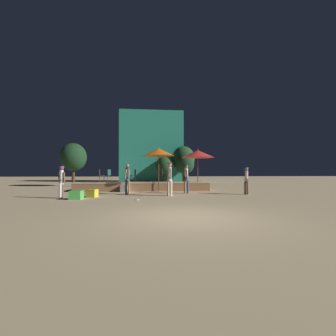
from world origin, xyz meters
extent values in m
plane|color=tan|center=(0.00, 0.00, 0.00)|extent=(120.00, 120.00, 0.00)
cube|color=olive|center=(-1.41, 10.37, 0.28)|extent=(9.44, 3.01, 0.55)
cube|color=#CCB793|center=(-1.41, 8.90, 0.59)|extent=(9.44, 0.12, 0.08)
cylinder|color=brown|center=(2.50, 9.06, 1.19)|extent=(0.05, 0.05, 2.37)
cone|color=red|center=(2.50, 9.06, 2.63)|extent=(2.32, 2.32, 0.52)
sphere|color=red|center=(2.50, 9.06, 2.93)|extent=(0.08, 0.08, 0.08)
cylinder|color=brown|center=(-0.32, 8.72, 1.23)|extent=(0.05, 0.05, 2.46)
cone|color=orange|center=(-0.32, 8.72, 2.70)|extent=(2.16, 2.16, 0.49)
sphere|color=orange|center=(-0.32, 8.72, 2.99)|extent=(0.08, 0.08, 0.08)
cube|color=white|center=(-2.62, 8.70, 0.24)|extent=(0.56, 0.56, 0.49)
cube|color=yellow|center=(-4.03, 5.71, 0.21)|extent=(0.56, 0.56, 0.42)
cube|color=#4CC651|center=(-4.58, 4.78, 0.21)|extent=(0.59, 0.59, 0.43)
cylinder|color=#997051|center=(-2.22, 7.05, 0.42)|extent=(0.13, 0.13, 0.85)
cylinder|color=#2D4C7F|center=(-2.37, 7.13, 0.42)|extent=(0.13, 0.13, 0.85)
cylinder|color=#2D4C7F|center=(-2.30, 7.09, 0.93)|extent=(0.22, 0.22, 0.24)
cylinder|color=#333842|center=(-2.30, 7.09, 1.27)|extent=(0.22, 0.22, 0.65)
cylinder|color=#997051|center=(-2.21, 7.25, 1.21)|extent=(0.14, 0.17, 0.58)
cylinder|color=#997051|center=(-2.38, 6.93, 1.21)|extent=(0.15, 0.18, 0.58)
sphere|color=#997051|center=(-2.30, 7.09, 1.72)|extent=(0.23, 0.23, 0.23)
cylinder|color=#997051|center=(4.76, 6.33, 0.37)|extent=(0.13, 0.13, 0.74)
cylinder|color=#997051|center=(4.86, 6.22, 0.37)|extent=(0.13, 0.13, 0.74)
cylinder|color=#2D4C7F|center=(4.81, 6.27, 0.82)|extent=(0.19, 0.19, 0.24)
cylinder|color=beige|center=(4.81, 6.27, 1.13)|extent=(0.19, 0.19, 0.57)
cylinder|color=#997051|center=(4.70, 6.17, 1.06)|extent=(0.11, 0.11, 0.51)
cylinder|color=#997051|center=(4.92, 6.38, 1.06)|extent=(0.15, 0.15, 0.51)
sphere|color=#997051|center=(4.81, 6.27, 1.51)|extent=(0.20, 0.20, 0.20)
cylinder|color=teal|center=(4.81, 6.27, 1.57)|extent=(0.22, 0.22, 0.07)
cylinder|color=tan|center=(0.05, 5.88, 0.43)|extent=(0.13, 0.13, 0.87)
cylinder|color=white|center=(0.23, 5.92, 0.43)|extent=(0.13, 0.13, 0.87)
cylinder|color=white|center=(0.14, 5.90, 0.95)|extent=(0.22, 0.22, 0.24)
cylinder|color=beige|center=(0.14, 5.90, 1.30)|extent=(0.22, 0.22, 0.66)
cylinder|color=tan|center=(0.19, 5.72, 1.23)|extent=(0.10, 0.12, 0.59)
cylinder|color=tan|center=(0.09, 6.08, 1.23)|extent=(0.11, 0.13, 0.59)
sphere|color=tan|center=(0.14, 5.90, 1.75)|extent=(0.24, 0.24, 0.24)
cylinder|color=#B22D33|center=(0.14, 5.90, 1.82)|extent=(0.26, 0.26, 0.07)
cylinder|color=brown|center=(-5.43, 5.36, 0.38)|extent=(0.13, 0.13, 0.76)
cylinder|color=white|center=(-5.50, 5.21, 0.38)|extent=(0.13, 0.13, 0.76)
cylinder|color=white|center=(-5.47, 5.29, 0.84)|extent=(0.19, 0.19, 0.24)
cylinder|color=white|center=(-5.47, 5.29, 1.14)|extent=(0.19, 0.19, 0.58)
cylinder|color=brown|center=(-5.61, 5.35, 1.07)|extent=(0.16, 0.13, 0.52)
cylinder|color=brown|center=(-5.32, 5.22, 1.07)|extent=(0.13, 0.12, 0.52)
sphere|color=brown|center=(-5.47, 5.29, 1.54)|extent=(0.21, 0.21, 0.21)
cylinder|color=purple|center=(-5.47, 5.29, 1.60)|extent=(0.23, 0.23, 0.07)
cylinder|color=#997051|center=(1.25, 7.21, 0.41)|extent=(0.13, 0.13, 0.83)
cylinder|color=#2D4C7F|center=(1.42, 7.22, 0.41)|extent=(0.13, 0.13, 0.83)
cylinder|color=#2D4C7F|center=(1.33, 7.21, 0.91)|extent=(0.21, 0.21, 0.24)
cylinder|color=white|center=(1.33, 7.21, 1.24)|extent=(0.21, 0.21, 0.63)
cylinder|color=#997051|center=(1.35, 7.04, 1.18)|extent=(0.09, 0.18, 0.57)
cylinder|color=#997051|center=(1.32, 7.39, 1.18)|extent=(0.10, 0.19, 0.57)
sphere|color=#997051|center=(1.33, 7.21, 1.67)|extent=(0.23, 0.23, 0.23)
cylinder|color=#333842|center=(1.33, 7.21, 1.74)|extent=(0.25, 0.25, 0.07)
cylinder|color=#47474C|center=(-0.35, 10.89, 0.86)|extent=(0.02, 0.02, 0.45)
cylinder|color=#47474C|center=(-0.10, 10.72, 0.86)|extent=(0.02, 0.02, 0.45)
cylinder|color=#47474C|center=(-0.18, 11.13, 0.86)|extent=(0.02, 0.02, 0.45)
cylinder|color=#47474C|center=(0.07, 10.96, 0.86)|extent=(0.02, 0.02, 0.45)
cylinder|color=#47474C|center=(-0.14, 10.93, 1.08)|extent=(0.40, 0.40, 0.02)
cube|color=#47474C|center=(-0.04, 11.07, 1.31)|extent=(0.31, 0.23, 0.45)
cylinder|color=#47474C|center=(-4.13, 9.67, 0.86)|extent=(0.02, 0.02, 0.45)
cylinder|color=#47474C|center=(-4.23, 9.95, 0.86)|extent=(0.02, 0.02, 0.45)
cylinder|color=#47474C|center=(-4.41, 9.57, 0.86)|extent=(0.02, 0.02, 0.45)
cylinder|color=#47474C|center=(-4.51, 9.85, 0.86)|extent=(0.02, 0.02, 0.45)
cylinder|color=#47474C|center=(-4.32, 9.76, 1.08)|extent=(0.40, 0.40, 0.02)
cube|color=#47474C|center=(-4.48, 9.70, 1.31)|extent=(0.15, 0.35, 0.45)
cylinder|color=#2D3338|center=(-2.33, 10.20, 0.86)|extent=(0.02, 0.02, 0.45)
cylinder|color=#2D3338|center=(-2.25, 9.92, 0.86)|extent=(0.02, 0.02, 0.45)
cylinder|color=#2D3338|center=(-2.05, 10.29, 0.86)|extent=(0.02, 0.02, 0.45)
cylinder|color=#2D3338|center=(-1.96, 10.00, 0.86)|extent=(0.02, 0.02, 0.45)
cylinder|color=#2D3338|center=(-2.15, 10.10, 1.08)|extent=(0.40, 0.40, 0.02)
cube|color=#2D3338|center=(-1.98, 10.15, 1.31)|extent=(0.13, 0.35, 0.45)
cylinder|color=#1E4C47|center=(-4.16, 11.04, 0.86)|extent=(0.02, 0.02, 0.45)
cylinder|color=#1E4C47|center=(-4.32, 10.79, 0.86)|extent=(0.02, 0.02, 0.45)
cylinder|color=#1E4C47|center=(-3.91, 10.89, 0.86)|extent=(0.02, 0.02, 0.45)
cylinder|color=#1E4C47|center=(-4.06, 10.63, 0.86)|extent=(0.02, 0.02, 0.45)
cylinder|color=#1E4C47|center=(-4.11, 10.84, 1.08)|extent=(0.40, 0.40, 0.02)
cube|color=#1E4C47|center=(-3.97, 10.75, 1.31)|extent=(0.21, 0.32, 0.45)
cylinder|color=white|center=(-1.62, 4.22, 0.02)|extent=(0.24, 0.24, 0.03)
cylinder|color=#3D2B1C|center=(3.48, 20.11, 0.65)|extent=(0.28, 0.28, 1.30)
ellipsoid|color=#19381E|center=(3.48, 20.11, 2.31)|extent=(2.26, 2.26, 2.49)
cylinder|color=#3D2B1C|center=(0.94, 20.35, 0.65)|extent=(0.28, 0.28, 1.30)
ellipsoid|color=#19381E|center=(0.94, 20.35, 2.15)|extent=(1.90, 1.90, 2.09)
cylinder|color=#3D2B1C|center=(3.53, 21.38, 0.88)|extent=(0.28, 0.28, 1.77)
ellipsoid|color=#1E4223|center=(3.53, 21.38, 3.04)|extent=(2.83, 2.83, 3.11)
cylinder|color=#3D2B1C|center=(-8.05, 15.42, 0.84)|extent=(0.28, 0.28, 1.67)
ellipsoid|color=#19381E|center=(-8.05, 15.42, 2.76)|extent=(2.41, 2.41, 2.65)
cube|color=teal|center=(-0.45, 24.31, 4.73)|extent=(8.40, 3.67, 9.46)
camera|label=1|loc=(-1.17, -6.63, 1.34)|focal=24.00mm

